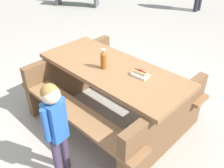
{
  "coord_description": "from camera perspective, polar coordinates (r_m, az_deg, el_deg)",
  "views": [
    {
      "loc": [
        1.44,
        -1.96,
        2.13
      ],
      "look_at": [
        0.0,
        0.0,
        0.52
      ],
      "focal_mm": 39.57,
      "sensor_mm": 36.0,
      "label": 1
    }
  ],
  "objects": [
    {
      "name": "ground_plane",
      "position": [
        3.23,
        0.0,
        -7.78
      ],
      "size": [
        30.0,
        30.0,
        0.0
      ],
      "primitive_type": "plane",
      "color": "gray",
      "rests_on": "ground"
    },
    {
      "name": "picnic_table",
      "position": [
        2.96,
        0.0,
        -1.3
      ],
      "size": [
        1.97,
        1.63,
        0.75
      ],
      "color": "brown",
      "rests_on": "ground"
    },
    {
      "name": "soda_bottle",
      "position": [
        2.73,
        -1.98,
        5.66
      ],
      "size": [
        0.07,
        0.07,
        0.24
      ],
      "color": "brown",
      "rests_on": "picnic_table"
    },
    {
      "name": "hotdog_tray",
      "position": [
        2.63,
        6.54,
        2.35
      ],
      "size": [
        0.19,
        0.12,
        0.08
      ],
      "color": "white",
      "rests_on": "picnic_table"
    },
    {
      "name": "child_in_coat",
      "position": [
        2.24,
        -13.02,
        -8.34
      ],
      "size": [
        0.17,
        0.26,
        1.05
      ],
      "color": "#3F334C",
      "rests_on": "ground"
    }
  ]
}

